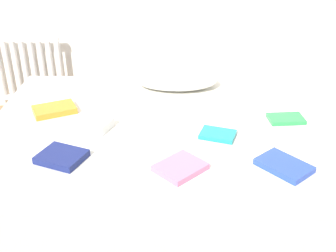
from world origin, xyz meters
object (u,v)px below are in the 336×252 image
Objects in this scene: bed at (168,166)px; textbook_navy at (62,157)px; textbook_blue at (284,166)px; textbook_green at (286,119)px; radiator at (25,69)px; textbook_orange at (54,110)px; textbook_white at (93,124)px; textbook_teal at (218,134)px; pillow at (176,79)px; textbook_pink at (180,167)px.

bed is 0.65m from textbook_navy.
textbook_blue is 1.20× the size of textbook_green.
textbook_orange is (0.52, -1.03, 0.14)m from radiator.
textbook_green is (1.05, 0.10, -0.01)m from textbook_white.
radiator is 1.45m from textbook_white.
radiator reaches higher than textbook_green.
textbook_orange is at bearing 129.94° from textbook_navy.
textbook_teal is 0.92× the size of textbook_green.
pillow is 2.32× the size of textbook_blue.
radiator is 1.94m from textbook_teal.
radiator reaches higher than textbook_pink.
textbook_orange is at bearing -63.03° from radiator.
textbook_white is 0.61m from textbook_pink.
textbook_green is (1.14, 0.43, -0.01)m from textbook_navy.
pillow is 3.02× the size of textbook_teal.
textbook_pink is at bearing -19.69° from textbook_white.
radiator is at bearing 143.42° from textbook_white.
textbook_teal is 0.77× the size of textbook_blue.
textbook_white is at bearing -153.56° from textbook_blue.
bed is 3.29× the size of radiator.
textbook_teal is 0.40m from textbook_blue.
pillow is 1.04m from textbook_navy.
pillow is 2.79× the size of textbook_green.
textbook_teal is 0.79m from textbook_navy.
textbook_teal reaches higher than bed.
pillow is 2.83× the size of textbook_white.
textbook_teal is at bearing -20.01° from bed.
textbook_white is 0.81× the size of textbook_orange.
textbook_navy reaches higher than bed.
textbook_navy is at bearing -85.40° from textbook_white.
textbook_navy is (-0.49, -0.33, 0.27)m from bed.
textbook_white is at bearing 179.71° from textbook_green.
radiator is at bearing 142.84° from textbook_green.
textbook_blue is at bearing -62.43° from pillow.
textbook_blue is 1.03m from textbook_navy.
textbook_blue is at bearing -109.72° from textbook_green.
pillow is 2.59× the size of textbook_pink.
textbook_navy reaches higher than textbook_green.
pillow is 0.72m from textbook_white.
textbook_white is 0.92× the size of textbook_navy.
textbook_pink is at bearing -80.92° from bed.
radiator reaches higher than textbook_white.
pillow reaches higher than textbook_white.
pillow is 0.77m from textbook_green.
textbook_orange is 1.22× the size of textbook_green.
textbook_green is at bearing -29.90° from textbook_orange.
textbook_teal is 0.76× the size of textbook_orange.
textbook_green reaches higher than bed.
textbook_teal is (0.26, -0.09, 0.26)m from bed.
textbook_orange is at bearing 170.58° from textbook_green.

